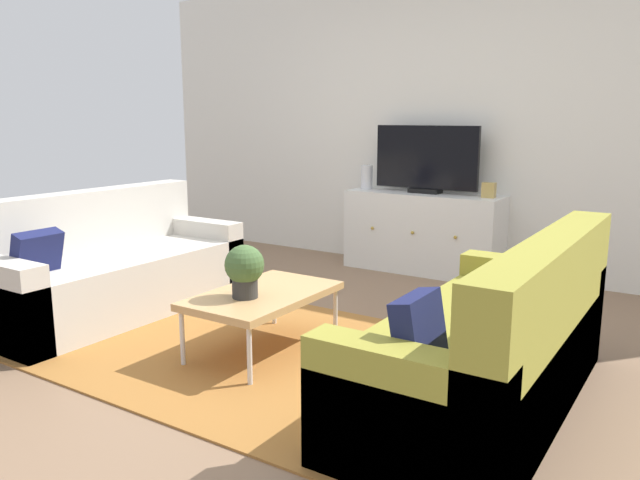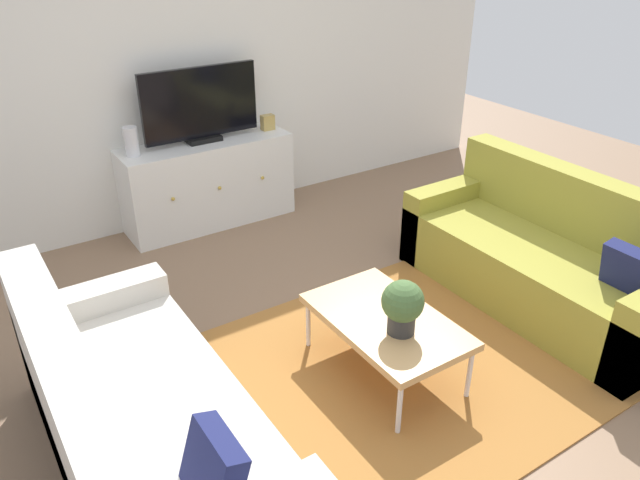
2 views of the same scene
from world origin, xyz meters
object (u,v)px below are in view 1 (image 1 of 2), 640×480
glass_vase (367,177)px  couch_left_side (107,273)px  couch_right_side (497,353)px  flat_screen_tv (426,160)px  coffee_table (263,297)px  tv_console (423,233)px  mantel_clock (489,190)px  potted_plant (244,269)px

glass_vase → couch_left_side: bearing=-109.5°
couch_right_side → flat_screen_tv: bearing=121.0°
couch_left_side → coffee_table: couch_left_side is taller
glass_vase → coffee_table: bearing=-75.6°
couch_left_side → tv_console: couch_left_side is taller
tv_console → glass_vase: glass_vase is taller
couch_right_side → mantel_clock: 2.57m
potted_plant → couch_left_side: bearing=173.8°
couch_left_side → mantel_clock: (2.03, 2.37, 0.50)m
tv_console → mantel_clock: 0.73m
couch_left_side → potted_plant: bearing=-6.2°
glass_vase → flat_screen_tv: bearing=1.9°
potted_plant → coffee_table: bearing=81.8°
coffee_table → potted_plant: potted_plant is taller
tv_console → mantel_clock: bearing=0.0°
coffee_table → flat_screen_tv: flat_screen_tv is taller
flat_screen_tv → mantel_clock: 0.64m
couch_left_side → mantel_clock: couch_left_side is taller
coffee_table → glass_vase: glass_vase is taller
flat_screen_tv → glass_vase: flat_screen_tv is taller
tv_console → couch_left_side: bearing=-121.1°
potted_plant → tv_console: tv_console is taller
mantel_clock → flat_screen_tv: bearing=178.1°
tv_console → potted_plant: bearing=-90.1°
couch_right_side → glass_vase: (-2.03, 2.37, 0.55)m
tv_console → couch_right_side: bearing=-58.8°
tv_console → mantel_clock: mantel_clock is taller
couch_right_side → mantel_clock: size_ratio=14.70×
potted_plant → mantel_clock: size_ratio=2.39×
coffee_table → couch_right_side: bearing=0.5°
glass_vase → mantel_clock: size_ratio=1.75×
couch_left_side → couch_right_side: (2.87, 0.00, 0.00)m
couch_right_side → potted_plant: 1.47m
couch_right_side → coffee_table: size_ratio=2.02×
couch_left_side → glass_vase: size_ratio=8.38×
couch_left_side → coffee_table: size_ratio=2.02×
couch_left_side → flat_screen_tv: (1.43, 2.39, 0.74)m
mantel_clock → tv_console: bearing=-180.0°
couch_right_side → potted_plant: bearing=-173.8°
coffee_table → mantel_clock: bearing=76.4°
coffee_table → glass_vase: bearing=104.4°
flat_screen_tv → couch_left_side: bearing=-120.9°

